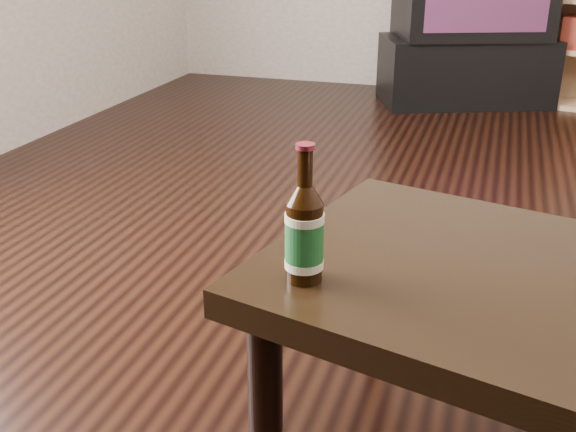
% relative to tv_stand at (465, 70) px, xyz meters
% --- Properties ---
extents(floor, '(5.00, 6.00, 0.01)m').
position_rel_tv_stand_xyz_m(floor, '(0.45, -2.66, -0.21)').
color(floor, black).
rests_on(floor, ground).
extents(tv_stand, '(1.12, 0.84, 0.40)m').
position_rel_tv_stand_xyz_m(tv_stand, '(0.00, 0.00, 0.00)').
color(tv_stand, black).
rests_on(tv_stand, floor).
extents(beer_bottle, '(0.08, 0.08, 0.25)m').
position_rel_tv_stand_xyz_m(beer_bottle, '(-0.07, -3.31, 0.32)').
color(beer_bottle, black).
rests_on(beer_bottle, coffee_table).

